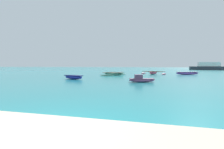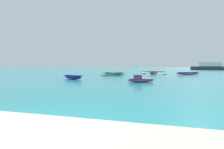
{
  "view_description": "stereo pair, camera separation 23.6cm",
  "coord_description": "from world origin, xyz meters",
  "px_view_note": "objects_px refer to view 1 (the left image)",
  "views": [
    {
      "loc": [
        2.64,
        -3.39,
        1.58
      ],
      "look_at": [
        -3.53,
        20.04,
        0.25
      ],
      "focal_mm": 28.0,
      "sensor_mm": 36.0,
      "label": 1
    },
    {
      "loc": [
        2.87,
        -3.33,
        1.58
      ],
      "look_at": [
        -3.53,
        20.04,
        0.25
      ],
      "focal_mm": 28.0,
      "sensor_mm": 36.0,
      "label": 2
    }
  ],
  "objects_px": {
    "moored_boat_2": "(141,79)",
    "moored_boat_4": "(153,73)",
    "moored_boat_0": "(114,74)",
    "moored_boat_1": "(187,73)",
    "distant_ferry": "(209,67)",
    "moored_boat_3": "(74,77)"
  },
  "relations": [
    {
      "from": "moored_boat_0",
      "to": "moored_boat_3",
      "type": "height_order",
      "value": "moored_boat_0"
    },
    {
      "from": "moored_boat_1",
      "to": "moored_boat_3",
      "type": "height_order",
      "value": "moored_boat_1"
    },
    {
      "from": "moored_boat_3",
      "to": "moored_boat_4",
      "type": "relative_size",
      "value": 0.61
    },
    {
      "from": "moored_boat_2",
      "to": "moored_boat_4",
      "type": "xyz_separation_m",
      "value": [
        0.71,
        14.46,
        -0.01
      ]
    },
    {
      "from": "moored_boat_0",
      "to": "moored_boat_1",
      "type": "height_order",
      "value": "moored_boat_1"
    },
    {
      "from": "moored_boat_2",
      "to": "distant_ferry",
      "type": "relative_size",
      "value": 0.22
    },
    {
      "from": "moored_boat_2",
      "to": "moored_boat_3",
      "type": "bearing_deg",
      "value": 152.18
    },
    {
      "from": "moored_boat_3",
      "to": "moored_boat_0",
      "type": "bearing_deg",
      "value": 92.7
    },
    {
      "from": "moored_boat_1",
      "to": "distant_ferry",
      "type": "bearing_deg",
      "value": 51.02
    },
    {
      "from": "moored_boat_1",
      "to": "moored_boat_4",
      "type": "height_order",
      "value": "moored_boat_4"
    },
    {
      "from": "moored_boat_2",
      "to": "distant_ferry",
      "type": "height_order",
      "value": "distant_ferry"
    },
    {
      "from": "moored_boat_0",
      "to": "moored_boat_2",
      "type": "xyz_separation_m",
      "value": [
        5.12,
        -9.88,
        0.02
      ]
    },
    {
      "from": "moored_boat_4",
      "to": "moored_boat_2",
      "type": "bearing_deg",
      "value": -155.75
    },
    {
      "from": "moored_boat_2",
      "to": "moored_boat_0",
      "type": "bearing_deg",
      "value": 100.63
    },
    {
      "from": "moored_boat_1",
      "to": "distant_ferry",
      "type": "height_order",
      "value": "distant_ferry"
    },
    {
      "from": "moored_boat_3",
      "to": "distant_ferry",
      "type": "bearing_deg",
      "value": 79.61
    },
    {
      "from": "moored_boat_3",
      "to": "distant_ferry",
      "type": "distance_m",
      "value": 50.06
    },
    {
      "from": "moored_boat_1",
      "to": "distant_ferry",
      "type": "distance_m",
      "value": 32.85
    },
    {
      "from": "moored_boat_0",
      "to": "distant_ferry",
      "type": "xyz_separation_m",
      "value": [
        22.14,
        35.19,
        0.78
      ]
    },
    {
      "from": "distant_ferry",
      "to": "moored_boat_3",
      "type": "bearing_deg",
      "value": -119.45
    },
    {
      "from": "moored_boat_2",
      "to": "moored_boat_4",
      "type": "bearing_deg",
      "value": 70.42
    },
    {
      "from": "moored_boat_0",
      "to": "distant_ferry",
      "type": "relative_size",
      "value": 0.43
    }
  ]
}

